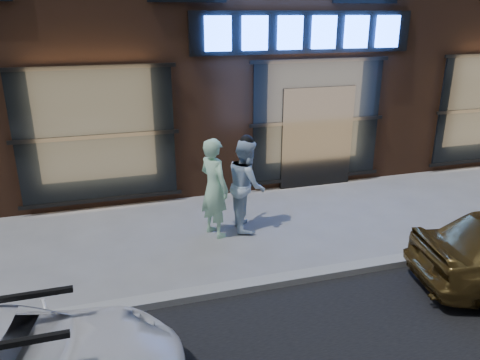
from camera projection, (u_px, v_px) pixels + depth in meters
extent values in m
plane|color=slate|center=(412.00, 262.00, 7.99)|extent=(90.00, 90.00, 0.00)
cube|color=gray|center=(413.00, 258.00, 7.97)|extent=(60.00, 0.25, 0.12)
cube|color=black|center=(306.00, 32.00, 10.22)|extent=(5.20, 0.06, 0.90)
cube|color=black|center=(317.00, 138.00, 11.12)|extent=(1.80, 0.10, 2.40)
cube|color=#FFBF72|center=(97.00, 136.00, 9.69)|extent=(3.00, 0.04, 2.60)
cube|color=black|center=(97.00, 136.00, 9.66)|extent=(3.20, 0.06, 2.80)
cube|color=#FFBF72|center=(317.00, 121.00, 11.04)|extent=(3.00, 0.04, 2.60)
cube|color=black|center=(318.00, 121.00, 11.00)|extent=(3.20, 0.06, 2.80)
cube|color=#2659FF|center=(218.00, 34.00, 9.62)|extent=(0.55, 0.12, 0.70)
cube|color=#2659FF|center=(255.00, 33.00, 9.84)|extent=(0.55, 0.12, 0.70)
cube|color=#2659FF|center=(290.00, 33.00, 10.05)|extent=(0.55, 0.12, 0.70)
cube|color=#2659FF|center=(324.00, 32.00, 10.27)|extent=(0.55, 0.12, 0.70)
cube|color=#2659FF|center=(356.00, 32.00, 10.48)|extent=(0.55, 0.12, 0.70)
cube|color=#2659FF|center=(387.00, 31.00, 10.70)|extent=(0.55, 0.12, 0.70)
imported|color=#A9DFB3|center=(214.00, 188.00, 8.67)|extent=(0.70, 0.82, 1.90)
imported|color=silver|center=(247.00, 184.00, 8.98)|extent=(0.78, 0.95, 1.80)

